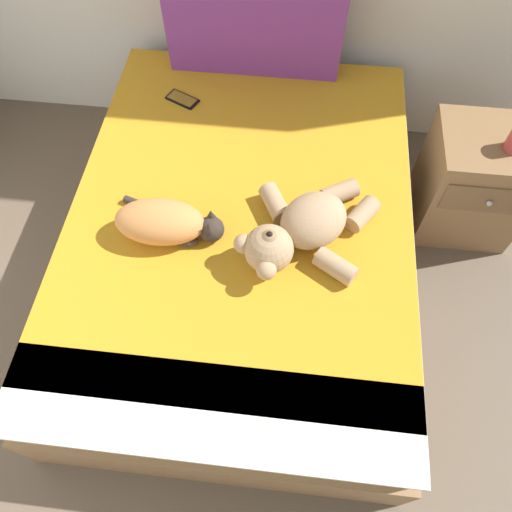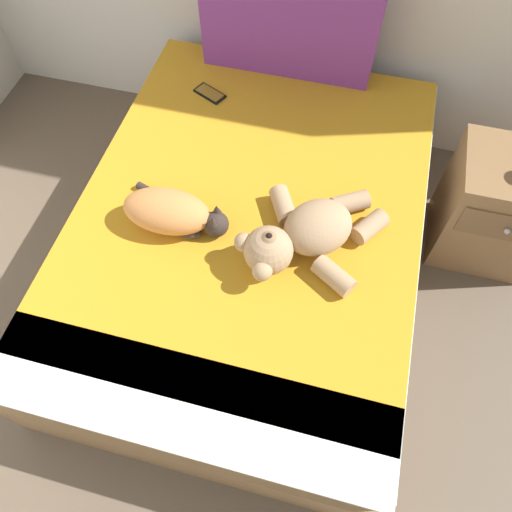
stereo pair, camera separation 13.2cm
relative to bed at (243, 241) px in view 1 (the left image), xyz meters
The scene contains 6 objects.
bed is the anchor object (origin of this frame).
patterned_cushion 0.98m from the bed, 92.88° to the left, with size 0.80×0.15×0.44m.
cat 0.44m from the bed, 149.24° to the right, with size 0.43×0.25×0.15m.
teddy_bear 0.43m from the bed, 30.23° to the right, with size 0.54×0.52×0.19m.
cell_phone 0.73m from the bed, 121.04° to the left, with size 0.16×0.13×0.01m.
nightstand 1.11m from the bed, 22.10° to the left, with size 0.45×0.42×0.56m.
Camera 1 is at (1.95, 2.11, 2.06)m, focal length 34.40 mm.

